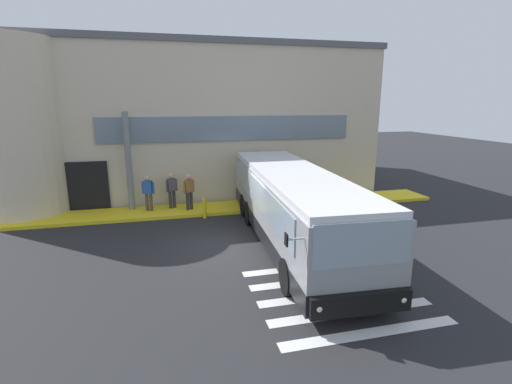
{
  "coord_description": "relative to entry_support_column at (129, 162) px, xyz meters",
  "views": [
    {
      "loc": [
        -2.39,
        -12.67,
        5.11
      ],
      "look_at": [
        1.28,
        1.84,
        1.5
      ],
      "focal_mm": 26.43,
      "sensor_mm": 36.0,
      "label": 1
    }
  ],
  "objects": [
    {
      "name": "terminal_building",
      "position": [
        3.19,
        6.17,
        1.62
      ],
      "size": [
        20.39,
        13.8,
        8.09
      ],
      "color": "beige",
      "rests_on": "ground"
    },
    {
      "name": "boarding_curb",
      "position": [
        3.87,
        -0.6,
        -2.34
      ],
      "size": [
        22.59,
        2.0,
        0.15
      ],
      "primitive_type": "cube",
      "color": "yellow",
      "rests_on": "ground"
    },
    {
      "name": "bus_main_foreground",
      "position": [
        6.01,
        -5.58,
        -1.08
      ],
      "size": [
        3.62,
        11.4,
        2.7
      ],
      "color": "gray",
      "rests_on": "ground"
    },
    {
      "name": "passenger_near_column",
      "position": [
        0.8,
        -0.52,
        -1.33
      ],
      "size": [
        0.56,
        0.33,
        1.68
      ],
      "color": "#4C4233",
      "rests_on": "boarding_curb"
    },
    {
      "name": "passenger_by_doorway",
      "position": [
        1.86,
        -0.3,
        -1.33
      ],
      "size": [
        0.54,
        0.36,
        1.68
      ],
      "color": "#2D2D33",
      "rests_on": "boarding_curb"
    },
    {
      "name": "safety_bollard_yellow",
      "position": [
        3.22,
        -1.8,
        -1.96
      ],
      "size": [
        0.18,
        0.18,
        0.9
      ],
      "primitive_type": "cylinder",
      "color": "yellow",
      "rests_on": "ground"
    },
    {
      "name": "entry_support_column",
      "position": [
        0.0,
        0.0,
        0.0
      ],
      "size": [
        0.28,
        0.28,
        4.52
      ],
      "primitive_type": "cylinder",
      "color": "slate",
      "rests_on": "boarding_curb"
    },
    {
      "name": "ground_plane",
      "position": [
        3.87,
        -5.4,
        -2.42
      ],
      "size": [
        80.0,
        90.0,
        0.02
      ],
      "primitive_type": "cube",
      "color": "#232326",
      "rests_on": "ground"
    },
    {
      "name": "passenger_at_curb_edge",
      "position": [
        2.64,
        -0.76,
        -1.33
      ],
      "size": [
        0.53,
        0.38,
        1.68
      ],
      "color": "#2D2D33",
      "rests_on": "boarding_curb"
    },
    {
      "name": "bay_paint_stripes",
      "position": [
        5.87,
        -9.6,
        -2.41
      ],
      "size": [
        4.4,
        3.96,
        0.01
      ],
      "color": "silver",
      "rests_on": "ground"
    }
  ]
}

